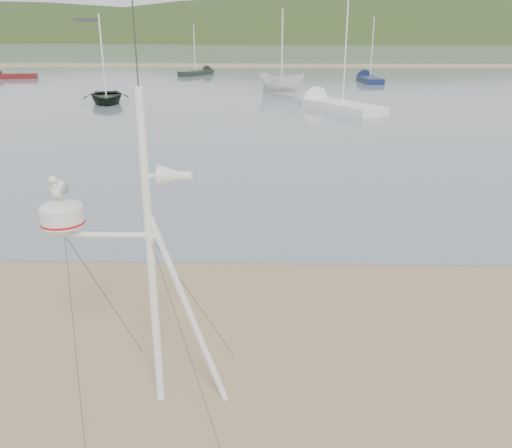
{
  "coord_description": "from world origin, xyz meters",
  "views": [
    {
      "loc": [
        2.19,
        -7.07,
        4.99
      ],
      "look_at": [
        2.01,
        1.0,
        2.05
      ],
      "focal_mm": 38.0,
      "sensor_mm": 36.0,
      "label": 1
    }
  ],
  "objects_px": {
    "boat_white": "(282,65)",
    "sailboat_blue_far": "(366,78)",
    "dinghy_red_far": "(8,76)",
    "sailboat_dark_mid": "(203,72)",
    "sailboat_white_near": "(321,102)",
    "boat_dark": "(104,69)",
    "mast_rig": "(150,322)"
  },
  "relations": [
    {
      "from": "boat_dark",
      "to": "sailboat_blue_far",
      "type": "bearing_deg",
      "value": 23.06
    },
    {
      "from": "boat_white",
      "to": "mast_rig",
      "type": "bearing_deg",
      "value": -145.71
    },
    {
      "from": "dinghy_red_far",
      "to": "sailboat_blue_far",
      "type": "relative_size",
      "value": 0.74
    },
    {
      "from": "sailboat_dark_mid",
      "to": "mast_rig",
      "type": "bearing_deg",
      "value": -84.14
    },
    {
      "from": "dinghy_red_far",
      "to": "sailboat_blue_far",
      "type": "xyz_separation_m",
      "value": [
        36.24,
        -1.66,
        0.01
      ]
    },
    {
      "from": "sailboat_dark_mid",
      "to": "boat_white",
      "type": "bearing_deg",
      "value": -65.12
    },
    {
      "from": "dinghy_red_far",
      "to": "sailboat_white_near",
      "type": "bearing_deg",
      "value": -33.47
    },
    {
      "from": "boat_white",
      "to": "dinghy_red_far",
      "type": "height_order",
      "value": "boat_white"
    },
    {
      "from": "sailboat_dark_mid",
      "to": "sailboat_white_near",
      "type": "bearing_deg",
      "value": -67.14
    },
    {
      "from": "sailboat_white_near",
      "to": "sailboat_blue_far",
      "type": "bearing_deg",
      "value": 71.67
    },
    {
      "from": "dinghy_red_far",
      "to": "sailboat_white_near",
      "type": "distance_m",
      "value": 36.18
    },
    {
      "from": "mast_rig",
      "to": "sailboat_dark_mid",
      "type": "xyz_separation_m",
      "value": [
        -5.74,
        55.9,
        -0.97
      ]
    },
    {
      "from": "mast_rig",
      "to": "sailboat_white_near",
      "type": "distance_m",
      "value": 30.77
    },
    {
      "from": "boat_white",
      "to": "sailboat_blue_far",
      "type": "distance_m",
      "value": 13.79
    },
    {
      "from": "sailboat_blue_far",
      "to": "mast_rig",
      "type": "bearing_deg",
      "value": -102.85
    },
    {
      "from": "dinghy_red_far",
      "to": "sailboat_blue_far",
      "type": "bearing_deg",
      "value": -2.62
    },
    {
      "from": "boat_dark",
      "to": "boat_white",
      "type": "bearing_deg",
      "value": 11.04
    },
    {
      "from": "mast_rig",
      "to": "sailboat_dark_mid",
      "type": "height_order",
      "value": "sailboat_dark_mid"
    },
    {
      "from": "sailboat_blue_far",
      "to": "sailboat_dark_mid",
      "type": "bearing_deg",
      "value": 156.65
    },
    {
      "from": "dinghy_red_far",
      "to": "sailboat_white_near",
      "type": "height_order",
      "value": "sailboat_white_near"
    },
    {
      "from": "mast_rig",
      "to": "boat_white",
      "type": "height_order",
      "value": "mast_rig"
    },
    {
      "from": "mast_rig",
      "to": "boat_dark",
      "type": "distance_m",
      "value": 33.07
    },
    {
      "from": "boat_dark",
      "to": "sailboat_dark_mid",
      "type": "xyz_separation_m",
      "value": [
        3.94,
        24.3,
        -2.01
      ]
    },
    {
      "from": "boat_dark",
      "to": "dinghy_red_far",
      "type": "xyz_separation_m",
      "value": [
        -15.46,
        18.69,
        -2.02
      ]
    },
    {
      "from": "boat_white",
      "to": "dinghy_red_far",
      "type": "bearing_deg",
      "value": 104.19
    },
    {
      "from": "mast_rig",
      "to": "boat_dark",
      "type": "xyz_separation_m",
      "value": [
        -9.68,
        31.6,
        1.03
      ]
    },
    {
      "from": "boat_dark",
      "to": "boat_white",
      "type": "distance_m",
      "value": 13.81
    },
    {
      "from": "boat_white",
      "to": "sailboat_blue_far",
      "type": "height_order",
      "value": "sailboat_blue_far"
    },
    {
      "from": "boat_white",
      "to": "sailboat_dark_mid",
      "type": "xyz_separation_m",
      "value": [
        -8.33,
        17.96,
        -1.89
      ]
    },
    {
      "from": "sailboat_blue_far",
      "to": "boat_white",
      "type": "bearing_deg",
      "value": -128.51
    },
    {
      "from": "boat_white",
      "to": "sailboat_dark_mid",
      "type": "distance_m",
      "value": 19.89
    },
    {
      "from": "sailboat_white_near",
      "to": "boat_dark",
      "type": "bearing_deg",
      "value": 175.08
    }
  ]
}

